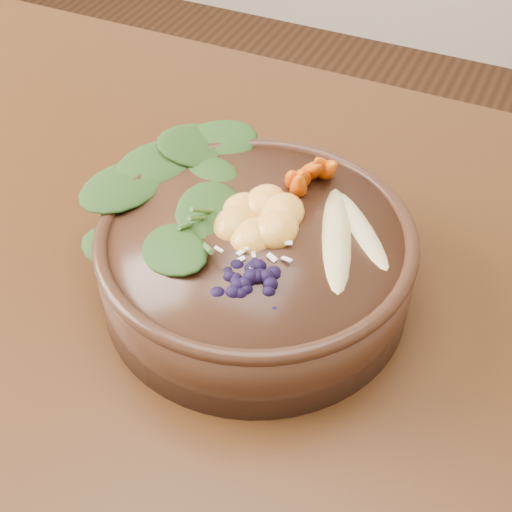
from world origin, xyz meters
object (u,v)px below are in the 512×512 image
(dining_table, at_px, (178,377))
(blueberry_pile, at_px, (256,265))
(mandarin_cluster, at_px, (259,207))
(kale_heap, at_px, (211,172))
(stoneware_bowl, at_px, (256,264))
(banana_halves, at_px, (351,222))
(carrot_cluster, at_px, (316,148))

(dining_table, height_order, blueberry_pile, blueberry_pile)
(mandarin_cluster, bearing_deg, kale_heap, 160.43)
(stoneware_bowl, relative_size, banana_halves, 1.81)
(stoneware_bowl, xyz_separation_m, banana_halves, (0.07, 0.03, 0.05))
(banana_halves, bearing_deg, mandarin_cluster, 170.25)
(kale_heap, relative_size, mandarin_cluster, 2.07)
(kale_heap, height_order, mandarin_cluster, kale_heap)
(kale_heap, bearing_deg, banana_halves, -1.33)
(banana_halves, bearing_deg, kale_heap, 156.45)
(dining_table, distance_m, banana_halves, 0.24)
(kale_heap, xyz_separation_m, banana_halves, (0.13, -0.00, -0.01))
(mandarin_cluster, distance_m, blueberry_pile, 0.07)
(dining_table, xyz_separation_m, stoneware_bowl, (0.06, 0.05, 0.13))
(carrot_cluster, distance_m, banana_halves, 0.08)
(stoneware_bowl, height_order, carrot_cluster, carrot_cluster)
(dining_table, relative_size, carrot_cluster, 21.70)
(stoneware_bowl, relative_size, blueberry_pile, 2.16)
(stoneware_bowl, bearing_deg, dining_table, -137.16)
(carrot_cluster, relative_size, blueberry_pile, 0.60)
(dining_table, relative_size, banana_halves, 10.83)
(kale_heap, xyz_separation_m, carrot_cluster, (0.08, 0.05, 0.02))
(kale_heap, xyz_separation_m, blueberry_pile, (0.08, -0.09, -0.00))
(banana_halves, distance_m, mandarin_cluster, 0.08)
(stoneware_bowl, height_order, blueberry_pile, blueberry_pile)
(dining_table, distance_m, mandarin_cluster, 0.20)
(dining_table, distance_m, carrot_cluster, 0.26)
(mandarin_cluster, bearing_deg, carrot_cluster, 72.41)
(dining_table, xyz_separation_m, carrot_cluster, (0.08, 0.14, 0.20))
(banana_halves, relative_size, blueberry_pile, 1.20)
(carrot_cluster, xyz_separation_m, blueberry_pile, (0.01, -0.13, -0.02))
(stoneware_bowl, xyz_separation_m, kale_heap, (-0.06, 0.04, 0.06))
(dining_table, height_order, banana_halves, banana_halves)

